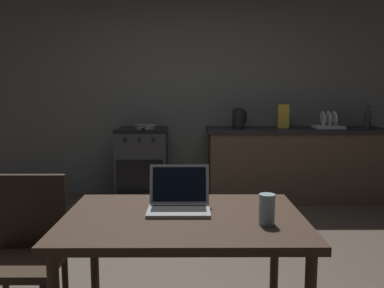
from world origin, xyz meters
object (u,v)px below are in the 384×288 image
object	(u,v)px
laptop	(179,202)
drinking_glass	(267,209)
dining_table	(183,230)
chair	(27,247)
bottle	(368,118)
frying_pan	(145,126)
electric_kettle	(239,119)
cereal_box	(283,116)
dish_rack	(328,124)
stove_oven	(143,164)

from	to	relation	value
laptop	drinking_glass	xyz separation A→B (m)	(0.42, -0.23, 0.03)
dining_table	chair	world-z (taller)	chair
laptop	bottle	size ratio (longest dim) A/B	1.16
dining_table	frying_pan	world-z (taller)	frying_pan
laptop	electric_kettle	xyz separation A→B (m)	(0.65, 2.91, 0.23)
electric_kettle	cereal_box	xyz separation A→B (m)	(0.55, 0.02, 0.03)
bottle	electric_kettle	bearing A→B (deg)	178.15
dish_rack	stove_oven	bearing A→B (deg)	-179.94
dining_table	frying_pan	distance (m)	3.03
frying_pan	drinking_glass	xyz separation A→B (m)	(0.89, -3.11, -0.11)
dining_table	electric_kettle	world-z (taller)	electric_kettle
chair	dish_rack	xyz separation A→B (m)	(2.57, 2.86, 0.42)
frying_pan	laptop	bearing A→B (deg)	-80.55
bottle	dish_rack	world-z (taller)	bottle
laptop	bottle	world-z (taller)	bottle
stove_oven	dish_rack	xyz separation A→B (m)	(2.26, 0.00, 0.49)
dining_table	laptop	world-z (taller)	laptop
laptop	frying_pan	size ratio (longest dim) A/B	0.74
frying_pan	chair	bearing A→B (deg)	-96.98
frying_pan	drinking_glass	bearing A→B (deg)	-73.95
dish_rack	cereal_box	bearing A→B (deg)	177.91
chair	drinking_glass	distance (m)	1.31
stove_oven	cereal_box	distance (m)	1.81
electric_kettle	frying_pan	size ratio (longest dim) A/B	0.55
frying_pan	dish_rack	xyz separation A→B (m)	(2.22, 0.03, 0.02)
dining_table	drinking_glass	size ratio (longest dim) A/B	8.31
electric_kettle	dish_rack	distance (m)	1.10
laptop	bottle	bearing A→B (deg)	57.39
dish_rack	drinking_glass	bearing A→B (deg)	-112.90
chair	bottle	xyz separation A→B (m)	(3.02, 2.81, 0.51)
laptop	cereal_box	bearing A→B (deg)	72.69
dining_table	bottle	world-z (taller)	bottle
stove_oven	laptop	bearing A→B (deg)	-79.80
stove_oven	frying_pan	xyz separation A→B (m)	(0.04, -0.03, 0.47)
stove_oven	electric_kettle	xyz separation A→B (m)	(1.17, 0.00, 0.56)
bottle	dish_rack	bearing A→B (deg)	173.68
laptop	frying_pan	bearing A→B (deg)	104.34
chair	electric_kettle	xyz separation A→B (m)	(1.47, 2.86, 0.49)
stove_oven	laptop	size ratio (longest dim) A/B	2.78
dining_table	bottle	bearing A→B (deg)	53.74
dining_table	bottle	xyz separation A→B (m)	(2.17, 2.96, 0.36)
frying_pan	cereal_box	distance (m)	1.68
dining_table	drinking_glass	world-z (taller)	drinking_glass
drinking_glass	cereal_box	bearing A→B (deg)	76.15
chair	stove_oven	bearing A→B (deg)	73.59
bottle	frying_pan	bearing A→B (deg)	179.53
laptop	drinking_glass	size ratio (longest dim) A/B	2.22
stove_oven	dining_table	world-z (taller)	stove_oven
chair	frying_pan	distance (m)	2.88
drinking_glass	dining_table	bearing A→B (deg)	161.26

